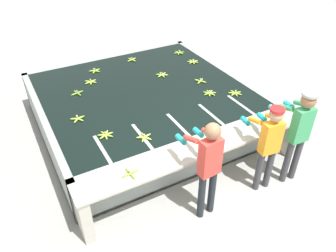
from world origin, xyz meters
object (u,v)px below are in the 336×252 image
Objects in this scene: worker_0 at (208,162)px; banana_bunch_floating_9 at (78,119)px; banana_bunch_ledge_0 at (130,173)px; banana_bunch_floating_4 at (95,71)px; worker_2 at (299,129)px; banana_bunch_floating_6 at (106,135)px; worker_1 at (269,141)px; banana_bunch_floating_10 at (77,93)px; banana_bunch_floating_11 at (193,62)px; knife_0 at (221,138)px; banana_bunch_floating_5 at (162,75)px; banana_bunch_floating_1 at (91,82)px; banana_bunch_floating_8 at (209,93)px; banana_bunch_floating_2 at (235,93)px; banana_bunch_floating_3 at (179,53)px; banana_bunch_floating_7 at (200,81)px; banana_bunch_floating_12 at (144,137)px.

worker_0 is 6.28× the size of banana_bunch_floating_9.
banana_bunch_floating_4 is at bearing 79.57° from banana_bunch_ledge_0.
worker_2 reaches higher than banana_bunch_floating_6.
banana_bunch_floating_10 is (-2.19, 3.17, -0.09)m from worker_1.
banana_bunch_floating_6 is 3.39m from banana_bunch_floating_11.
worker_0 is at bearing -25.98° from banana_bunch_ledge_0.
banana_bunch_floating_10 is (0.26, 0.92, 0.00)m from banana_bunch_floating_9.
worker_0 is 5.47× the size of knife_0.
worker_0 is at bearing -106.04° from banana_bunch_floating_5.
banana_bunch_floating_11 is (2.50, -0.18, -0.00)m from banana_bunch_floating_1.
banana_bunch_floating_8 is (2.35, 0.33, 0.00)m from banana_bunch_floating_6.
banana_bunch_floating_6 is at bearing -148.03° from banana_bunch_floating_11.
knife_0 is at bearing -136.64° from banana_bunch_floating_2.
banana_bunch_floating_9 is at bearing 168.46° from banana_bunch_floating_2.
banana_bunch_ledge_0 reaches higher than banana_bunch_floating_3.
banana_bunch_floating_3 is 1.01× the size of banana_bunch_floating_4.
banana_bunch_floating_5 and banana_bunch_floating_7 have the same top height.
banana_bunch_floating_1 is 0.88× the size of knife_0.
worker_2 is at bearing -11.54° from banana_bunch_ledge_0.
banana_bunch_floating_5 is at bearing 110.90° from banana_bunch_floating_8.
banana_bunch_floating_5 is at bearing -36.47° from banana_bunch_floating_4.
worker_1 is 3.09m from banana_bunch_floating_5.
knife_0 is (-0.51, 0.54, -0.10)m from worker_1.
banana_bunch_floating_8 is 1.56m from banana_bunch_floating_11.
banana_bunch_floating_10 is 1.00× the size of banana_bunch_floating_11.
banana_bunch_floating_11 is (2.24, -0.66, -0.00)m from banana_bunch_floating_4.
worker_2 is 6.22× the size of banana_bunch_ledge_0.
worker_1 is at bearing -95.17° from banana_bunch_floating_8.
banana_bunch_floating_8 and banana_bunch_floating_9 have the same top height.
banana_bunch_ledge_0 is (0.26, -1.77, 0.00)m from banana_bunch_floating_9.
worker_2 is (0.55, -0.08, 0.10)m from worker_1.
banana_bunch_floating_3 is at bearing 70.71° from knife_0.
worker_2 is 3.43m from banana_bunch_floating_11.
banana_bunch_floating_9 is (-0.91, -1.75, 0.00)m from banana_bunch_floating_4.
banana_bunch_floating_6 is (-0.38, -1.98, -0.00)m from banana_bunch_floating_1.
banana_bunch_floating_1 is at bearing -169.61° from banana_bunch_floating_3.
banana_bunch_floating_1 is 1.01× the size of banana_bunch_floating_4.
worker_2 reaches higher than worker_1.
worker_1 reaches higher than banana_bunch_floating_10.
worker_2 reaches higher than banana_bunch_floating_10.
knife_0 is (-1.20, -3.43, -0.01)m from banana_bunch_floating_3.
banana_bunch_floating_11 is 0.88× the size of knife_0.
banana_bunch_floating_1 is at bearing 151.95° from banana_bunch_floating_7.
banana_bunch_floating_11 is 1.01× the size of banana_bunch_floating_12.
banana_bunch_floating_3 is (2.49, 0.46, 0.00)m from banana_bunch_floating_1.
banana_bunch_floating_4 is 2.83m from banana_bunch_floating_12.
banana_bunch_floating_4 and banana_bunch_floating_9 have the same top height.
banana_bunch_floating_5 is 2.43m from banana_bunch_floating_6.
worker_0 is 6.19× the size of banana_bunch_floating_8.
banana_bunch_floating_3 is at bearing -0.61° from banana_bunch_floating_4.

